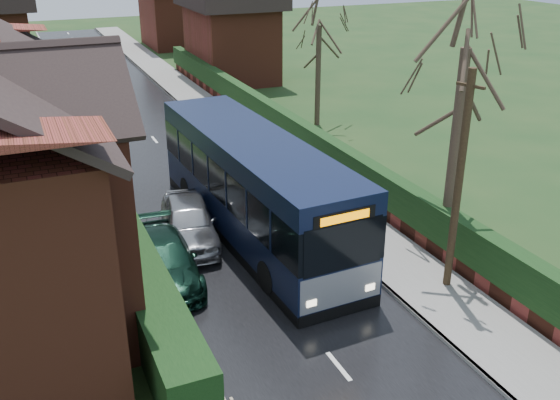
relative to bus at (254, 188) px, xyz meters
name	(u,v)px	position (x,y,z in m)	size (l,w,h in m)	color
ground	(304,324)	(-0.80, -5.74, -1.78)	(140.00, 140.00, 0.00)	#2C411B
road	(199,195)	(-0.80, 4.26, -1.77)	(6.00, 100.00, 0.02)	black
pavement	(293,178)	(3.45, 4.26, -1.71)	(2.50, 100.00, 0.14)	slate
kerb_right	(268,182)	(2.25, 4.26, -1.71)	(0.12, 100.00, 0.14)	gray
kerb_left	(124,206)	(-3.85, 4.26, -1.73)	(0.12, 100.00, 0.10)	gray
front_hedge	(125,247)	(-4.70, -0.74, -0.98)	(1.20, 16.00, 1.60)	black
picket_fence	(149,253)	(-3.95, -0.74, -1.33)	(0.10, 16.00, 0.90)	#958C65
right_wall_hedge	(325,153)	(5.00, 4.26, -0.76)	(0.60, 50.00, 1.80)	maroon
bus	(254,188)	(0.00, 0.00, 0.00)	(3.23, 11.95, 3.60)	black
car_silver	(189,221)	(-2.30, 0.39, -1.02)	(1.81, 4.49, 1.53)	#A4A5A9
car_green	(164,260)	(-3.70, -1.80, -1.11)	(1.88, 4.63, 1.34)	black
car_distant	(76,53)	(-1.76, 36.43, -1.20)	(1.24, 3.55, 1.17)	black
bus_stop_sign	(354,203)	(2.40, -2.72, 0.10)	(0.10, 0.43, 2.86)	slate
telegraph_pole	(459,185)	(4.00, -5.72, 1.60)	(0.33, 0.84, 6.68)	black
tree_right_near	(468,31)	(5.20, -3.93, 5.52)	(4.53, 4.53, 9.78)	#3D2F24
tree_right_far	(319,18)	(8.20, 11.43, 3.99)	(4.00, 4.00, 7.73)	#352A1F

